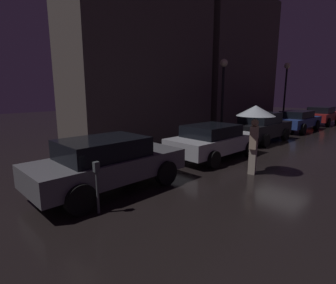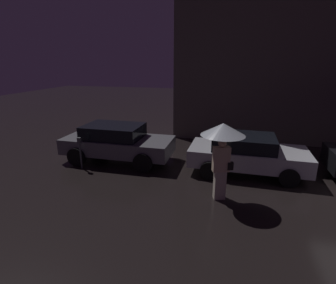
# 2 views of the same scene
# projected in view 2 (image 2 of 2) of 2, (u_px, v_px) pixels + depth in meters

# --- Properties ---
(building_facade_left) EXTENTS (8.42, 3.00, 10.91)m
(building_facade_left) POSITION_uv_depth(u_px,v_px,m) (267.00, 24.00, 12.41)
(building_facade_left) COLOR #564C47
(building_facade_left) RESTS_ON ground
(parked_car_grey) EXTENTS (4.23, 1.98, 1.44)m
(parked_car_grey) POSITION_uv_depth(u_px,v_px,m) (117.00, 142.00, 10.23)
(parked_car_grey) COLOR slate
(parked_car_grey) RESTS_ON ground
(parked_car_silver) EXTENTS (4.04, 2.01, 1.34)m
(parked_car_silver) POSITION_uv_depth(u_px,v_px,m) (246.00, 153.00, 9.15)
(parked_car_silver) COLOR #B7B7BF
(parked_car_silver) RESTS_ON ground
(pedestrian_with_umbrella) EXTENTS (1.20, 1.20, 2.22)m
(pedestrian_with_umbrella) POSITION_uv_depth(u_px,v_px,m) (223.00, 139.00, 7.03)
(pedestrian_with_umbrella) COLOR beige
(pedestrian_with_umbrella) RESTS_ON ground
(parking_meter) EXTENTS (0.12, 0.10, 1.18)m
(parking_meter) POSITION_uv_depth(u_px,v_px,m) (80.00, 149.00, 9.45)
(parking_meter) COLOR #4C5154
(parking_meter) RESTS_ON ground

